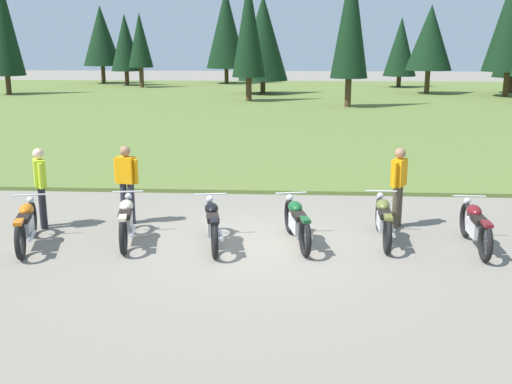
{
  "coord_description": "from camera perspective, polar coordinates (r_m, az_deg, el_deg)",
  "views": [
    {
      "loc": [
        0.69,
        -10.99,
        3.78
      ],
      "look_at": [
        0.0,
        0.6,
        0.9
      ],
      "focal_mm": 42.79,
      "sensor_mm": 36.0,
      "label": 1
    }
  ],
  "objects": [
    {
      "name": "motorcycle_maroon",
      "position": [
        12.06,
        19.82,
        -3.0
      ],
      "size": [
        0.62,
        2.1,
        0.88
      ],
      "color": "black",
      "rests_on": "ground"
    },
    {
      "name": "motorcycle_cream",
      "position": [
        11.97,
        -12.02,
        -2.59
      ],
      "size": [
        0.69,
        2.08,
        0.88
      ],
      "color": "black",
      "rests_on": "ground"
    },
    {
      "name": "rider_with_back_turned",
      "position": [
        12.89,
        13.18,
        0.88
      ],
      "size": [
        0.37,
        0.49,
        1.67
      ],
      "color": "#4C4233",
      "rests_on": "ground"
    },
    {
      "name": "rider_checking_bike",
      "position": [
        13.08,
        -12.01,
        1.12
      ],
      "size": [
        0.54,
        0.3,
        1.67
      ],
      "color": "#2D2D38",
      "rests_on": "ground"
    },
    {
      "name": "motorcycle_orange",
      "position": [
        12.23,
        -20.69,
        -2.84
      ],
      "size": [
        0.78,
        2.05,
        0.88
      ],
      "color": "black",
      "rests_on": "ground"
    },
    {
      "name": "forest_treeline",
      "position": [
        45.75,
        4.44,
        14.57
      ],
      "size": [
        40.52,
        26.73,
        8.69
      ],
      "color": "#47331E",
      "rests_on": "ground"
    },
    {
      "name": "rider_near_row_end",
      "position": [
        13.26,
        -19.49,
        0.79
      ],
      "size": [
        0.36,
        0.5,
        1.67
      ],
      "color": "black",
      "rests_on": "ground"
    },
    {
      "name": "motorcycle_olive",
      "position": [
        12.0,
        11.83,
        -2.54
      ],
      "size": [
        0.62,
        2.1,
        0.88
      ],
      "color": "black",
      "rests_on": "ground"
    },
    {
      "name": "motorcycle_british_green",
      "position": [
        11.63,
        3.85,
        -2.8
      ],
      "size": [
        0.72,
        2.08,
        0.88
      ],
      "color": "black",
      "rests_on": "ground"
    },
    {
      "name": "grass_moorland",
      "position": [
        37.18,
        2.35,
        8.15
      ],
      "size": [
        80.0,
        44.0,
        0.1
      ],
      "primitive_type": "cube",
      "color": "#5B7033",
      "rests_on": "ground"
    },
    {
      "name": "ground_plane",
      "position": [
        11.64,
        -0.18,
        -5.02
      ],
      "size": [
        140.0,
        140.0,
        0.0
      ],
      "primitive_type": "plane",
      "color": "gray"
    },
    {
      "name": "motorcycle_black",
      "position": [
        11.54,
        -4.11,
        -2.94
      ],
      "size": [
        0.7,
        2.08,
        0.88
      ],
      "color": "black",
      "rests_on": "ground"
    }
  ]
}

